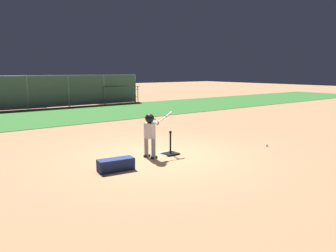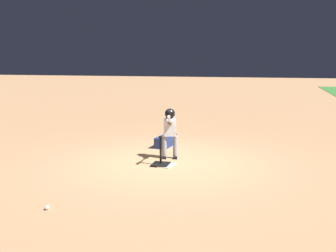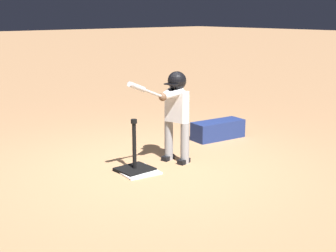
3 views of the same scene
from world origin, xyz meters
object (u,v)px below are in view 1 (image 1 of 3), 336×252
at_px(bleachers_far_right, 15,101).
at_px(baseball, 267,145).
at_px(batting_tee, 170,151).
at_px(batter_child, 151,130).
at_px(bleachers_left_center, 114,94).
at_px(equipment_bag, 116,164).

bearing_deg(bleachers_far_right, baseball, -77.16).
xyz_separation_m(batting_tee, bleachers_far_right, (-0.69, 15.01, 0.36)).
bearing_deg(batting_tee, batter_child, 175.31).
bearing_deg(batter_child, bleachers_left_center, 65.47).
relative_size(batting_tee, bleachers_left_center, 0.19).
height_order(baseball, bleachers_far_right, bleachers_far_right).
bearing_deg(bleachers_far_right, batting_tee, -87.37).
distance_m(batter_child, bleachers_left_center, 15.97).
xyz_separation_m(baseball, bleachers_far_right, (-3.65, 16.03, 0.41)).
distance_m(bleachers_far_right, bleachers_left_center, 6.72).
relative_size(batter_child, equipment_bag, 1.41).
xyz_separation_m(batting_tee, batter_child, (-0.62, 0.05, 0.66)).
xyz_separation_m(batter_child, bleachers_far_right, (-0.07, 14.96, -0.30)).
distance_m(batting_tee, bleachers_far_right, 15.03).
xyz_separation_m(batting_tee, baseball, (2.96, -1.01, -0.06)).
bearing_deg(equipment_bag, baseball, 0.32).
height_order(batter_child, bleachers_left_center, same).
bearing_deg(batter_child, baseball, -16.54).
bearing_deg(bleachers_far_right, batter_child, -89.73).
distance_m(baseball, equipment_bag, 4.91).
bearing_deg(baseball, bleachers_left_center, 78.94).
distance_m(baseball, bleachers_left_center, 15.90).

